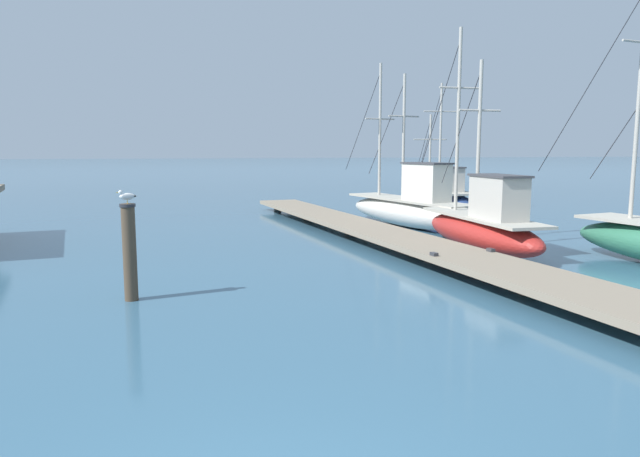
{
  "coord_description": "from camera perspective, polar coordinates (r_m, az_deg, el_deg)",
  "views": [
    {
      "loc": [
        -0.59,
        -3.38,
        2.92
      ],
      "look_at": [
        2.39,
        7.31,
        1.4
      ],
      "focal_mm": 32.27,
      "sensor_mm": 36.0,
      "label": 1
    }
  ],
  "objects": [
    {
      "name": "floating_dock",
      "position": [
        18.1,
        5.87,
        -0.36
      ],
      "size": [
        3.71,
        22.96,
        0.53
      ],
      "color": "gray",
      "rests_on": "ground"
    },
    {
      "name": "fishing_boat_0",
      "position": [
        27.28,
        11.98,
        2.93
      ],
      "size": [
        2.3,
        6.16,
        5.95
      ],
      "color": "navy",
      "rests_on": "ground"
    },
    {
      "name": "fishing_boat_1",
      "position": [
        22.13,
        8.94,
        2.13
      ],
      "size": [
        2.96,
        8.54,
        6.37
      ],
      "color": "silver",
      "rests_on": "ground"
    },
    {
      "name": "fishing_boat_3",
      "position": [
        17.29,
        15.87,
        0.31
      ],
      "size": [
        1.65,
        7.58,
        6.64
      ],
      "color": "#AD2823",
      "rests_on": "ground"
    },
    {
      "name": "mooring_piling",
      "position": [
        11.72,
        -18.37,
        -2.1
      ],
      "size": [
        0.3,
        0.3,
        1.9
      ],
      "color": "#4C3D2D",
      "rests_on": "ground"
    },
    {
      "name": "perched_seagull",
      "position": [
        11.6,
        -18.56,
        3.08
      ],
      "size": [
        0.38,
        0.16,
        0.26
      ],
      "color": "gold",
      "rests_on": "mooring_piling"
    }
  ]
}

